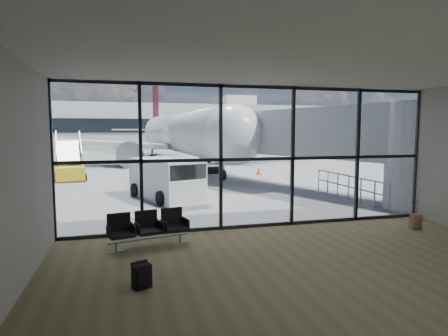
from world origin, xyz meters
name	(u,v)px	position (x,y,z in m)	size (l,w,h in m)	color
ground	(157,154)	(0.00, 40.00, 0.00)	(220.00, 220.00, 0.00)	slate
lounge_shell	(343,154)	(0.00, -4.80, 2.65)	(12.02, 8.01, 4.51)	brown
glass_curtain_wall	(257,158)	(0.00, 0.00, 2.25)	(12.10, 0.12, 4.50)	white
jet_bridge	(300,137)	(4.90, 7.07, 2.76)	(8.00, 16.50, 4.33)	#9EA1A3
apron_railing	(349,184)	(5.60, 3.50, 0.72)	(0.06, 5.46, 1.11)	gray
far_terminal	(144,125)	(-0.59, 61.97, 4.21)	(80.00, 12.20, 11.00)	silver
tree_3	(6,123)	(-27.00, 72.00, 4.63)	(4.95, 4.95, 7.12)	#382619
tree_4	(39,120)	(-21.00, 72.00, 5.25)	(5.61, 5.61, 8.07)	#382619
tree_5	(70,117)	(-15.00, 72.00, 5.88)	(6.27, 6.27, 9.03)	#382619
seating_row	(148,227)	(-3.50, -1.12, 0.52)	(2.14, 1.03, 0.95)	gray
backpack	(142,276)	(-3.77, -3.87, 0.25)	(0.41, 0.41, 0.52)	black
suitcase	(416,221)	(4.74, -1.53, 0.26)	(0.33, 0.26, 0.86)	#84634A
airliner	(179,134)	(0.97, 25.18, 2.81)	(30.90, 35.83, 9.23)	silver
service_van	(167,179)	(-2.27, 5.72, 0.93)	(3.18, 4.54, 1.81)	silver
belt_loader	(133,158)	(-3.45, 23.50, 0.67)	(2.02, 4.48, 2.01)	black
mobile_stairs	(70,170)	(-7.52, 14.28, 0.58)	(2.25, 3.67, 2.43)	gold
traffic_cone_a	(149,173)	(-2.58, 14.15, 0.30)	(0.44, 0.44, 0.63)	#FF600D
traffic_cone_b	(200,183)	(-0.08, 9.00, 0.25)	(0.36, 0.36, 0.52)	orange
traffic_cone_c	(259,171)	(5.00, 13.58, 0.27)	(0.40, 0.40, 0.57)	#FF610D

